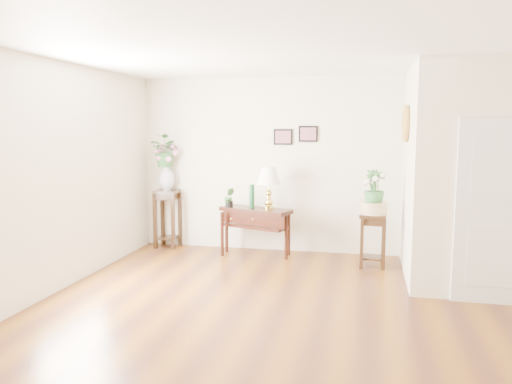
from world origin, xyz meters
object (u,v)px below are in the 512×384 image
(table_lamp, at_px, (269,186))
(plant_stand_b, at_px, (373,240))
(plant_stand_a, at_px, (168,219))
(console_table, at_px, (255,232))

(table_lamp, distance_m, plant_stand_b, 1.75)
(table_lamp, xyz_separation_m, plant_stand_a, (-1.78, 0.26, -0.62))
(table_lamp, relative_size, plant_stand_b, 0.84)
(plant_stand_a, distance_m, plant_stand_b, 3.39)
(plant_stand_b, bearing_deg, table_lamp, 170.62)
(console_table, xyz_separation_m, table_lamp, (0.21, 0.00, 0.73))
(console_table, xyz_separation_m, plant_stand_a, (-1.57, 0.26, 0.11))
(console_table, bearing_deg, plant_stand_a, -169.88)
(console_table, distance_m, plant_stand_b, 1.80)
(console_table, relative_size, plant_stand_b, 1.46)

